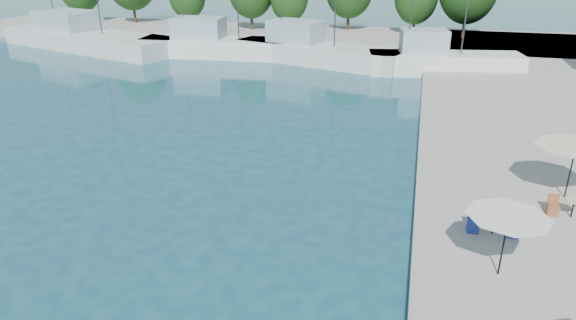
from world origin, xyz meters
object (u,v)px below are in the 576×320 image
(trawler_01, at_px, (86,38))
(trawler_03, at_px, (314,51))
(umbrella_cream, at_px, (575,152))
(umbrella_white, at_px, (507,224))
(trawler_02, at_px, (219,46))
(trawler_04, at_px, (441,62))

(trawler_01, height_order, trawler_03, same)
(trawler_03, xyz_separation_m, umbrella_cream, (16.33, -26.52, 1.58))
(umbrella_white, bearing_deg, trawler_02, 124.21)
(trawler_01, distance_m, trawler_03, 25.72)
(trawler_02, distance_m, umbrella_cream, 37.87)
(trawler_02, distance_m, trawler_04, 21.74)
(trawler_02, bearing_deg, umbrella_cream, -50.38)
(umbrella_white, bearing_deg, trawler_04, 92.44)
(trawler_04, bearing_deg, trawler_02, 163.74)
(umbrella_cream, bearing_deg, trawler_01, 146.66)
(umbrella_white, height_order, umbrella_cream, umbrella_cream)
(trawler_01, relative_size, trawler_03, 1.34)
(trawler_01, bearing_deg, umbrella_white, -23.77)
(trawler_02, relative_size, trawler_03, 0.99)
(trawler_03, distance_m, trawler_04, 11.76)
(trawler_01, xyz_separation_m, umbrella_white, (38.66, -34.21, 1.41))
(trawler_04, relative_size, umbrella_cream, 4.19)
(trawler_03, distance_m, umbrella_white, 35.55)
(trawler_02, relative_size, trawler_04, 1.26)
(trawler_01, height_order, umbrella_white, trawler_01)
(trawler_03, distance_m, umbrella_cream, 31.19)
(umbrella_cream, bearing_deg, trawler_04, 100.77)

